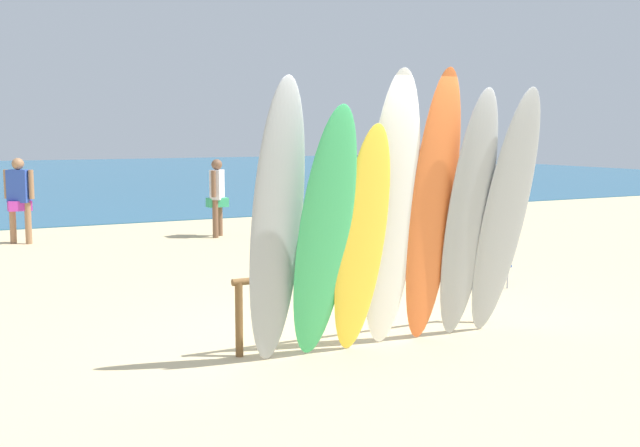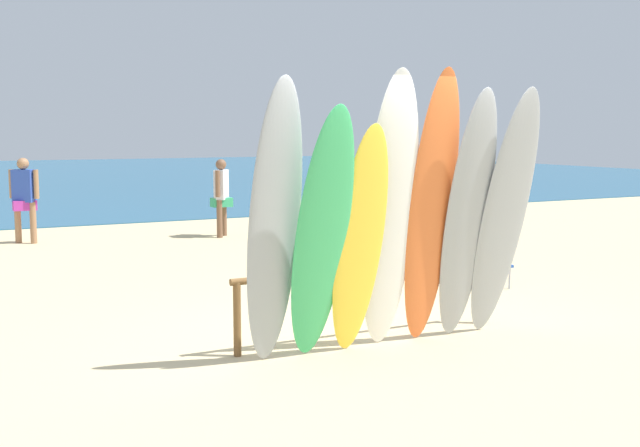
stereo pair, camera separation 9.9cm
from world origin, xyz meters
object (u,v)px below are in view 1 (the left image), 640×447
Objects in this scene: surfboard_yellow_2 at (362,241)px; beachgoer_midbeach at (19,194)px; surfboard_grey_5 at (468,216)px; beachgoer_by_water at (217,192)px; surfboard_white_3 at (391,211)px; beach_chair_blue at (444,237)px; surfboard_grey_0 at (277,224)px; beach_chair_red at (483,252)px; surfboard_orange_4 at (433,208)px; surfboard_green_1 at (325,236)px; surfboard_rack at (369,283)px; surfboard_grey_6 at (505,214)px.

surfboard_yellow_2 is 1.38× the size of beachgoer_midbeach.
beachgoer_by_water is at bearing 90.61° from surfboard_grey_5.
beach_chair_blue is at bearing 52.91° from surfboard_white_3.
surfboard_grey_5 is 2.91× the size of beach_chair_blue.
surfboard_grey_5 reaches higher than beachgoer_midbeach.
surfboard_white_3 reaches higher than surfboard_grey_0.
surfboard_white_3 is (0.35, 0.06, 0.24)m from surfboard_yellow_2.
beachgoer_midbeach reaches higher than beach_chair_red.
surfboard_grey_0 reaches higher than surfboard_grey_5.
beachgoer_by_water is (1.25, 8.06, -0.43)m from surfboard_white_3.
surfboard_orange_4 reaches higher than surfboard_grey_5.
surfboard_green_1 is 0.94× the size of surfboard_grey_5.
surfboard_rack is 3.32× the size of beach_chair_blue.
beachgoer_by_water is at bearing 86.40° from surfboard_grey_6.
beach_chair_red is (3.95, 2.10, -0.81)m from surfboard_grey_0.
beachgoer_by_water is at bearing 73.34° from surfboard_green_1.
surfboard_orange_4 reaches higher than surfboard_green_1.
beachgoer_by_water is 6.19m from beach_chair_red.
surfboard_yellow_2 is 0.85× the size of surfboard_grey_6.
surfboard_rack is at bearing 151.72° from surfboard_grey_6.
beach_chair_red is at bearing 29.67° from surfboard_yellow_2.
surfboard_grey_6 reaches higher than beachgoer_by_water.
surfboard_orange_4 reaches higher than surfboard_grey_0.
surfboard_rack is 1.83× the size of beachgoer_midbeach.
surfboard_white_3 is 3.03× the size of beach_chair_red.
surfboard_grey_6 is (1.96, -0.04, 0.09)m from surfboard_green_1.
beachgoer_midbeach is 1.04× the size of beachgoer_by_water.
surfboard_yellow_2 is at bearing -155.08° from beachgoer_by_water.
beachgoer_midbeach is at bearing 106.86° from surfboard_orange_4.
surfboard_green_1 is at bearing -176.10° from surfboard_grey_5.
surfboard_white_3 reaches higher than beach_chair_red.
surfboard_orange_4 is 9.26m from beachgoer_midbeach.
beach_chair_blue is (4.33, 3.49, -0.81)m from surfboard_grey_0.
beachgoer_midbeach is 7.61m from beach_chair_blue.
surfboard_grey_0 reaches higher than beachgoer_by_water.
beachgoer_midbeach is at bearing 113.68° from beach_chair_blue.
surfboard_orange_4 is at bearing 0.58° from surfboard_green_1.
beachgoer_midbeach is (-3.01, 8.94, -0.32)m from surfboard_grey_5.
surfboard_grey_5 is at bearing -145.15° from beach_chair_blue.
surfboard_grey_5 is at bearing -7.05° from surfboard_yellow_2.
beach_chair_blue is (2.38, 3.59, -0.78)m from surfboard_grey_5.
surfboard_grey_5 is (1.14, -0.05, 0.16)m from surfboard_yellow_2.
surfboard_grey_0 is at bearing 136.22° from beachgoer_midbeach.
surfboard_orange_4 reaches higher than beachgoer_by_water.
beach_chair_blue is at bearing 52.29° from surfboard_orange_4.
surfboard_grey_0 reaches higher than beach_chair_blue.
beach_chair_blue reaches higher than beach_chair_red.
surfboard_white_3 is at bearing -121.85° from beach_chair_red.
surfboard_orange_4 is 1.76× the size of beachgoer_by_water.
surfboard_grey_6 is at bearing -144.27° from beachgoer_by_water.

